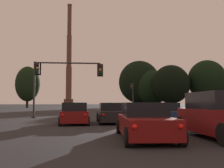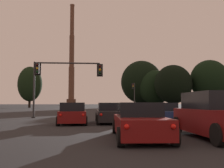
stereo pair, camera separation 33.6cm
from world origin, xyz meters
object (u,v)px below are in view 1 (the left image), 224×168
at_px(hatchback_left_lane_front, 74,114).
at_px(suv_right_lane_second, 221,116).
at_px(sedan_right_lane_front, 164,114).
at_px(traffic_light_far_right, 132,92).
at_px(smokestack, 69,65).
at_px(sedan_center_lane_second, 145,122).
at_px(traffic_light_overhead_left, 59,74).
at_px(sedan_center_lane_front, 111,113).

bearing_deg(hatchback_left_lane_front, suv_right_lane_second, -53.21).
distance_m(sedan_right_lane_front, hatchback_left_lane_front, 6.10).
relative_size(traffic_light_far_right, smokestack, 0.09).
bearing_deg(hatchback_left_lane_front, sedan_center_lane_second, -69.68).
distance_m(traffic_light_far_right, smokestack, 116.17).
xyz_separation_m(hatchback_left_lane_front, sedan_center_lane_second, (3.18, -7.53, 0.00)).
xyz_separation_m(sedan_center_lane_second, traffic_light_overhead_left, (-5.11, 14.97, 3.48)).
height_order(sedan_center_lane_front, traffic_light_overhead_left, traffic_light_overhead_left).
bearing_deg(sedan_center_lane_second, suv_right_lane_second, 0.10).
xyz_separation_m(suv_right_lane_second, hatchback_left_lane_front, (-6.27, 7.65, -0.23)).
height_order(sedan_center_lane_front, hatchback_left_lane_front, hatchback_left_lane_front).
bearing_deg(traffic_light_overhead_left, sedan_center_lane_front, -55.51).
distance_m(hatchback_left_lane_front, traffic_light_overhead_left, 8.43).
distance_m(sedan_center_lane_front, smokestack, 149.42).
distance_m(suv_right_lane_second, traffic_light_overhead_left, 17.47).
bearing_deg(smokestack, traffic_light_far_right, -79.06).
bearing_deg(sedan_center_lane_front, sedan_center_lane_second, -86.22).
relative_size(hatchback_left_lane_front, traffic_light_far_right, 0.75).
height_order(suv_right_lane_second, smokestack, smokestack).
relative_size(suv_right_lane_second, smokestack, 0.08).
relative_size(suv_right_lane_second, sedan_center_lane_second, 1.03).
xyz_separation_m(sedan_center_lane_second, traffic_light_far_right, (6.64, 43.01, 2.98)).
relative_size(suv_right_lane_second, sedan_center_lane_front, 1.05).
bearing_deg(sedan_right_lane_front, suv_right_lane_second, -90.79).
height_order(traffic_light_far_right, traffic_light_overhead_left, traffic_light_far_right).
height_order(hatchback_left_lane_front, traffic_light_far_right, traffic_light_far_right).
distance_m(sedan_right_lane_front, sedan_center_lane_front, 3.68).
relative_size(hatchback_left_lane_front, sedan_center_lane_second, 0.88).
distance_m(suv_right_lane_second, smokestack, 158.14).
bearing_deg(suv_right_lane_second, hatchback_left_lane_front, 128.58).
relative_size(hatchback_left_lane_front, smokestack, 0.06).
bearing_deg(hatchback_left_lane_front, smokestack, 92.05).
xyz_separation_m(sedan_right_lane_front, traffic_light_overhead_left, (-8.04, 7.59, 3.48)).
relative_size(traffic_light_far_right, traffic_light_overhead_left, 0.82).
bearing_deg(suv_right_lane_second, traffic_light_far_right, 84.54).
height_order(suv_right_lane_second, traffic_light_overhead_left, traffic_light_overhead_left).
bearing_deg(suv_right_lane_second, smokestack, 95.91).
xyz_separation_m(sedan_right_lane_front, hatchback_left_lane_front, (-6.10, 0.16, -0.00)).
xyz_separation_m(hatchback_left_lane_front, traffic_light_overhead_left, (-1.94, 7.43, 3.48)).
relative_size(sedan_right_lane_front, sedan_center_lane_front, 1.01).
height_order(sedan_right_lane_front, traffic_light_overhead_left, traffic_light_overhead_left).
relative_size(sedan_right_lane_front, sedan_center_lane_second, 1.00).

